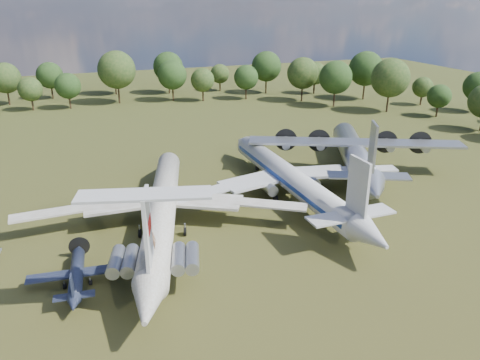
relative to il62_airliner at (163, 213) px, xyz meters
name	(u,v)px	position (x,y,z in m)	size (l,w,h in m)	color
ground	(180,224)	(2.48, 0.91, -2.51)	(300.00, 300.00, 0.00)	#2B4216
il62_airliner	(163,213)	(0.00, 0.00, 0.00)	(39.34, 51.14, 5.02)	#B9B9B4
tu104_jet	(290,182)	(20.93, 3.92, 0.01)	(37.82, 50.42, 5.04)	silver
an12_transport	(354,158)	(36.51, 9.88, 0.26)	(37.62, 42.04, 5.53)	#9A9DA1
small_prop_west	(77,277)	(-11.55, -9.83, -1.45)	(10.54, 14.37, 2.11)	black
person_on_il62	(152,240)	(-3.65, -13.56, 3.48)	(0.71, 0.47, 1.94)	#916549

